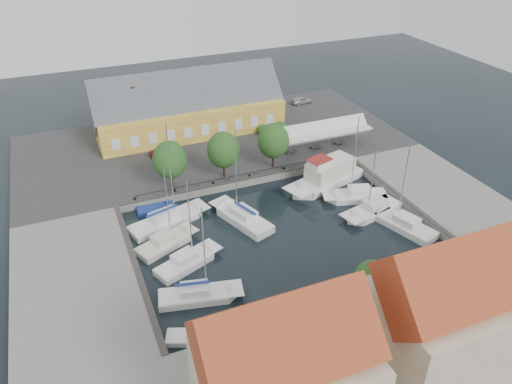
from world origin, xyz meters
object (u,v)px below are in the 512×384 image
west_boat_a (168,221)px  west_boat_d (199,296)px  center_sailboat (242,219)px  east_boat_a (356,197)px  car_red (164,157)px  west_boat_b (166,244)px  launch_sw (191,339)px  east_boat_c (403,225)px  launch_nw (155,210)px  warehouse (184,109)px  trawler (327,177)px  east_boat_b (372,211)px  west_boat_c (187,263)px  car_silver (302,100)px  tent_canopy (323,131)px

west_boat_a → west_boat_d: (-0.39, -13.42, 0.00)m
center_sailboat → east_boat_a: (15.06, -0.87, -0.10)m
west_boat_d → car_red: bearing=82.9°
west_boat_b → launch_sw: (-1.24, -13.89, -0.17)m
car_red → east_boat_c: (21.77, -24.61, -1.51)m
east_boat_c → launch_nw: bearing=150.5°
launch_nw → warehouse: bearing=64.2°
trawler → west_boat_a: (-21.52, -0.89, -0.75)m
east_boat_c → launch_nw: east_boat_c is taller
east_boat_b → launch_nw: 26.17m
west_boat_c → launch_sw: size_ratio=2.12×
east_boat_c → west_boat_d: west_boat_d is taller
car_silver → east_boat_a: 30.47m
trawler → east_boat_c: bearing=-75.2°
warehouse → car_silver: size_ratio=7.58×
trawler → east_boat_b: 8.44m
west_boat_a → west_boat_b: (-1.22, -4.15, -0.01)m
center_sailboat → east_boat_b: size_ratio=1.10×
east_boat_b → launch_sw: size_ratio=2.32×
trawler → launch_nw: (-22.29, 2.30, -0.93)m
center_sailboat → east_boat_c: bearing=-26.3°
car_red → center_sailboat: 17.25m
east_boat_c → west_boat_b: 26.88m
west_boat_c → warehouse: bearing=74.4°
warehouse → west_boat_d: (-9.00, -36.01, -4.16)m
car_silver → east_boat_b: 33.85m
car_red → launch_nw: 11.00m
tent_canopy → launch_sw: size_ratio=2.88×
launch_sw → launch_nw: bearing=85.5°
east_boat_a → east_boat_b: east_boat_a is taller
east_boat_a → east_boat_c: east_boat_a is taller
warehouse → east_boat_c: 37.67m
car_red → west_boat_c: west_boat_c is taller
east_boat_b → west_boat_c: bearing=-177.9°
tent_canopy → east_boat_a: (-2.05, -12.60, -3.42)m
car_silver → east_boat_a: size_ratio=0.32×
west_boat_b → launch_sw: 13.94m
east_boat_c → car_red: bearing=131.5°
east_boat_b → west_boat_c: east_boat_b is taller
warehouse → east_boat_b: size_ratio=2.53×
trawler → west_boat_c: (-21.51, -9.10, -0.76)m
tent_canopy → car_silver: 17.86m
center_sailboat → east_boat_b: 15.69m
west_boat_c → launch_nw: size_ratio=2.19×
car_silver → west_boat_d: size_ratio=0.35×
east_boat_a → tent_canopy: bearing=80.7°
east_boat_c → center_sailboat: bearing=153.7°
trawler → east_boat_c: 12.54m
trawler → launch_nw: trawler is taller
east_boat_b → west_boat_b: 24.61m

